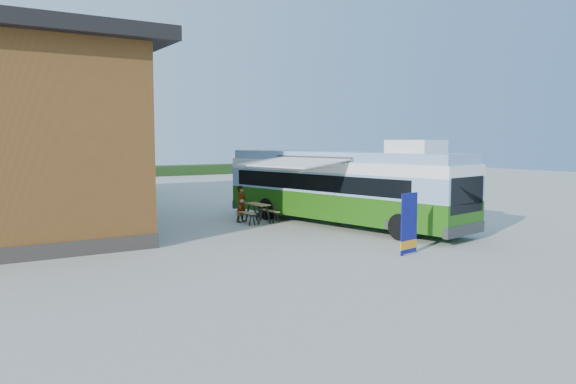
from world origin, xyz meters
TOP-DOWN VIEW (x-y plane):
  - ground at (0.00, 0.00)m, footprint 100.00×100.00m
  - hedge at (8.00, 38.00)m, footprint 40.00×3.00m
  - bus at (2.04, 0.69)m, footprint 4.80×12.36m
  - awning at (-0.31, 0.80)m, footprint 3.43×4.73m
  - banner at (0.06, -5.42)m, footprint 0.87×0.29m
  - picnic_table at (-0.68, 3.31)m, footprint 1.55×1.38m
  - person_a at (-1.21, 3.87)m, footprint 0.72×0.64m
  - person_b at (2.01, 9.18)m, footprint 1.21×1.24m
  - slurry_tanker at (-2.01, 21.09)m, footprint 3.65×6.23m

SIDE VIEW (x-z plane):
  - ground at x=0.00m, z-range 0.00..0.00m
  - hedge at x=8.00m, z-range 0.00..1.00m
  - picnic_table at x=-0.68m, z-range 0.21..1.08m
  - banner at x=0.06m, z-range -0.18..1.83m
  - person_a at x=-1.21m, z-range 0.00..1.66m
  - person_b at x=2.01m, z-range 0.00..2.01m
  - slurry_tanker at x=-2.01m, z-range 0.19..2.64m
  - bus at x=2.04m, z-range -0.08..3.63m
  - awning at x=-0.31m, z-range 2.44..2.97m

